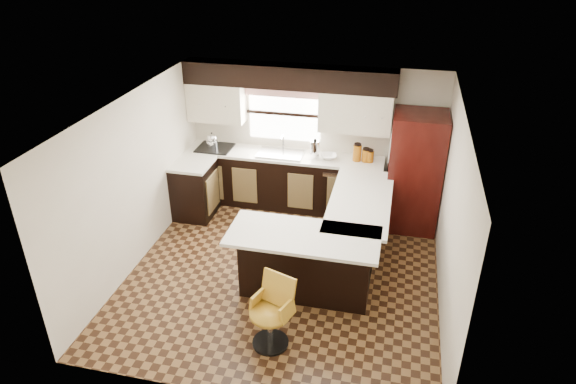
% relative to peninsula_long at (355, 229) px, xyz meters
% --- Properties ---
extents(floor, '(4.40, 4.40, 0.00)m').
position_rel_peninsula_long_xyz_m(floor, '(-0.90, -0.62, -0.45)').
color(floor, '#49301A').
rests_on(floor, ground).
extents(ceiling, '(4.40, 4.40, 0.00)m').
position_rel_peninsula_long_xyz_m(ceiling, '(-0.90, -0.62, 1.95)').
color(ceiling, silver).
rests_on(ceiling, wall_back).
extents(wall_back, '(4.40, 0.00, 4.40)m').
position_rel_peninsula_long_xyz_m(wall_back, '(-0.90, 1.58, 0.75)').
color(wall_back, beige).
rests_on(wall_back, floor).
extents(wall_front, '(4.40, 0.00, 4.40)m').
position_rel_peninsula_long_xyz_m(wall_front, '(-0.90, -2.83, 0.75)').
color(wall_front, beige).
rests_on(wall_front, floor).
extents(wall_left, '(0.00, 4.40, 4.40)m').
position_rel_peninsula_long_xyz_m(wall_left, '(-3.00, -0.62, 0.75)').
color(wall_left, beige).
rests_on(wall_left, floor).
extents(wall_right, '(0.00, 4.40, 4.40)m').
position_rel_peninsula_long_xyz_m(wall_right, '(1.20, -0.62, 0.75)').
color(wall_right, beige).
rests_on(wall_right, floor).
extents(base_cab_back, '(3.30, 0.60, 0.90)m').
position_rel_peninsula_long_xyz_m(base_cab_back, '(-1.35, 1.28, 0.00)').
color(base_cab_back, black).
rests_on(base_cab_back, floor).
extents(base_cab_left, '(0.60, 0.70, 0.90)m').
position_rel_peninsula_long_xyz_m(base_cab_left, '(-2.70, 0.62, 0.00)').
color(base_cab_left, black).
rests_on(base_cab_left, floor).
extents(counter_back, '(3.30, 0.60, 0.04)m').
position_rel_peninsula_long_xyz_m(counter_back, '(-1.35, 1.28, 0.47)').
color(counter_back, silver).
rests_on(counter_back, base_cab_back).
extents(counter_left, '(0.60, 0.70, 0.04)m').
position_rel_peninsula_long_xyz_m(counter_left, '(-2.70, 0.62, 0.47)').
color(counter_left, silver).
rests_on(counter_left, base_cab_left).
extents(soffit, '(3.40, 0.35, 0.36)m').
position_rel_peninsula_long_xyz_m(soffit, '(-1.30, 1.40, 1.77)').
color(soffit, black).
rests_on(soffit, wall_back).
extents(upper_cab_left, '(0.94, 0.35, 0.64)m').
position_rel_peninsula_long_xyz_m(upper_cab_left, '(-2.52, 1.40, 1.27)').
color(upper_cab_left, beige).
rests_on(upper_cab_left, wall_back).
extents(upper_cab_right, '(1.14, 0.35, 0.64)m').
position_rel_peninsula_long_xyz_m(upper_cab_right, '(-0.22, 1.40, 1.27)').
color(upper_cab_right, beige).
rests_on(upper_cab_right, wall_back).
extents(window_pane, '(1.20, 0.02, 0.90)m').
position_rel_peninsula_long_xyz_m(window_pane, '(-1.40, 1.56, 1.10)').
color(window_pane, white).
rests_on(window_pane, wall_back).
extents(valance, '(1.30, 0.06, 0.18)m').
position_rel_peninsula_long_xyz_m(valance, '(-1.40, 1.52, 1.49)').
color(valance, '#D19B93').
rests_on(valance, wall_back).
extents(sink, '(0.75, 0.45, 0.03)m').
position_rel_peninsula_long_xyz_m(sink, '(-1.40, 1.25, 0.51)').
color(sink, '#B2B2B7').
rests_on(sink, counter_back).
extents(dishwasher, '(0.58, 0.03, 0.78)m').
position_rel_peninsula_long_xyz_m(dishwasher, '(-0.35, 0.99, -0.02)').
color(dishwasher, black).
rests_on(dishwasher, floor).
extents(cooktop, '(0.58, 0.50, 0.02)m').
position_rel_peninsula_long_xyz_m(cooktop, '(-2.55, 1.25, 0.51)').
color(cooktop, black).
rests_on(cooktop, counter_back).
extents(peninsula_long, '(0.60, 1.95, 0.90)m').
position_rel_peninsula_long_xyz_m(peninsula_long, '(0.00, 0.00, 0.00)').
color(peninsula_long, black).
rests_on(peninsula_long, floor).
extents(peninsula_return, '(1.65, 0.60, 0.90)m').
position_rel_peninsula_long_xyz_m(peninsula_return, '(-0.53, -0.97, 0.00)').
color(peninsula_return, black).
rests_on(peninsula_return, floor).
extents(counter_pen_long, '(0.84, 1.95, 0.04)m').
position_rel_peninsula_long_xyz_m(counter_pen_long, '(0.05, 0.00, 0.47)').
color(counter_pen_long, silver).
rests_on(counter_pen_long, peninsula_long).
extents(counter_pen_return, '(1.89, 0.84, 0.04)m').
position_rel_peninsula_long_xyz_m(counter_pen_return, '(-0.55, -1.06, 0.47)').
color(counter_pen_return, silver).
rests_on(counter_pen_return, peninsula_return).
extents(refrigerator, '(0.80, 0.77, 1.88)m').
position_rel_peninsula_long_xyz_m(refrigerator, '(0.78, 1.09, 0.49)').
color(refrigerator, '#320B08').
rests_on(refrigerator, floor).
extents(bar_chair, '(0.60, 0.60, 0.87)m').
position_rel_peninsula_long_xyz_m(bar_chair, '(-0.74, -2.00, -0.01)').
color(bar_chair, gold).
rests_on(bar_chair, floor).
extents(kettle, '(0.19, 0.19, 0.26)m').
position_rel_peninsula_long_xyz_m(kettle, '(-2.59, 1.26, 0.65)').
color(kettle, silver).
rests_on(kettle, cooktop).
extents(percolator, '(0.15, 0.15, 0.28)m').
position_rel_peninsula_long_xyz_m(percolator, '(-0.83, 1.28, 0.64)').
color(percolator, silver).
rests_on(percolator, counter_back).
extents(mixing_bowl, '(0.34, 0.34, 0.07)m').
position_rel_peninsula_long_xyz_m(mixing_bowl, '(-0.60, 1.28, 0.53)').
color(mixing_bowl, white).
rests_on(mixing_bowl, counter_back).
extents(canister_large, '(0.13, 0.13, 0.27)m').
position_rel_peninsula_long_xyz_m(canister_large, '(-0.14, 1.30, 0.63)').
color(canister_large, '#9C550A').
rests_on(canister_large, counter_back).
extents(canister_med, '(0.13, 0.13, 0.20)m').
position_rel_peninsula_long_xyz_m(canister_med, '(-0.00, 1.30, 0.60)').
color(canister_med, '#9C550A').
rests_on(canister_med, counter_back).
extents(canister_small, '(0.13, 0.13, 0.18)m').
position_rel_peninsula_long_xyz_m(canister_small, '(0.06, 1.30, 0.59)').
color(canister_small, '#9C550A').
rests_on(canister_small, counter_back).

